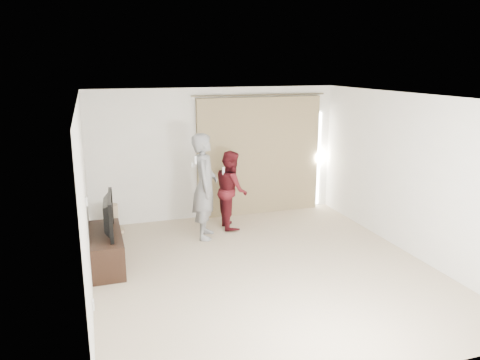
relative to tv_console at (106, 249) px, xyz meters
name	(u,v)px	position (x,y,z in m)	size (l,w,h in m)	color
floor	(264,269)	(2.27, -0.89, -0.27)	(5.50, 5.50, 0.00)	tan
wall_back	(216,153)	(2.27, 1.86, 1.03)	(5.00, 0.04, 2.60)	silver
wall_left	(85,202)	(-0.23, -0.89, 1.03)	(0.04, 5.50, 2.60)	silver
ceiling	(266,97)	(2.27, -0.89, 2.33)	(5.00, 5.50, 0.01)	white
curtain	(260,156)	(3.18, 1.79, 0.94)	(2.80, 0.11, 2.46)	tan
tv_console	(106,249)	(0.00, 0.00, 0.00)	(0.48, 1.38, 0.53)	black
tv	(104,215)	(0.00, 0.00, 0.56)	(1.03, 0.13, 0.59)	black
scratching_post	(112,222)	(0.17, 1.44, -0.04)	(0.41, 0.41, 0.55)	tan
person_man	(205,186)	(1.75, 0.74, 0.68)	(0.64, 0.79, 1.89)	slate
person_woman	(231,189)	(2.35, 1.11, 0.47)	(0.60, 0.75, 1.48)	#501117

